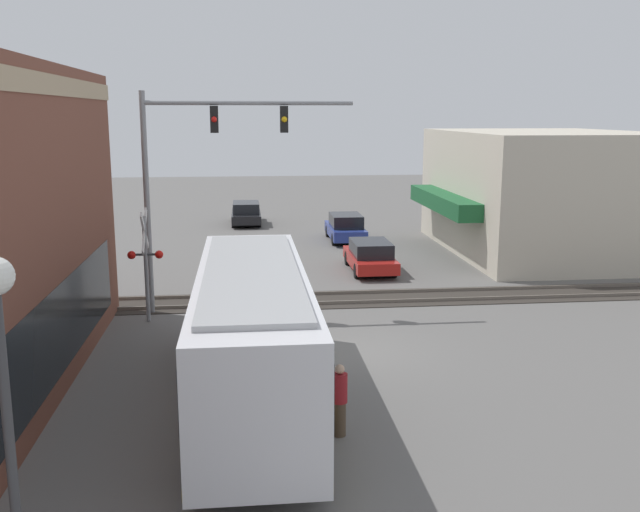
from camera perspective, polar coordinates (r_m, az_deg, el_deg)
The scene contains 11 objects.
ground_plane at distance 21.21m, azimuth 2.19°, elevation -7.71°, with size 120.00×120.00×0.00m, color #605E5B.
shop_building at distance 37.72m, azimuth 17.32°, elevation 4.91°, with size 12.86×10.31×6.04m.
city_bus at distance 17.11m, azimuth -5.41°, elevation -5.95°, with size 10.68×2.59×3.36m.
traffic_signal_gantry at distance 24.87m, azimuth -9.52°, elevation 7.95°, with size 0.42×7.21×7.67m.
crossing_signal at distance 24.41m, azimuth -13.79°, elevation 0.10°, with size 1.41×1.18×3.81m.
streetlamp at distance 9.18m, azimuth -23.59°, elevation -13.57°, with size 0.44×0.44×5.40m.
rail_track_near at distance 26.89m, azimuth 0.34°, elevation -3.50°, with size 2.60×60.00×0.15m.
parked_car_red at distance 31.71m, azimuth 4.04°, elevation -0.08°, with size 4.44×1.82×1.39m.
parked_car_blue at distance 39.22m, azimuth 2.05°, elevation 2.22°, with size 4.39×1.82×1.50m.
parked_car_black at distance 45.40m, azimuth -5.93°, elevation 3.38°, with size 4.63×1.82×1.41m.
pedestrian_near_bus at distance 15.75m, azimuth 1.58°, elevation -11.43°, with size 0.34×0.34×1.63m.
Camera 1 is at (-19.82, 2.95, 6.93)m, focal length 40.00 mm.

